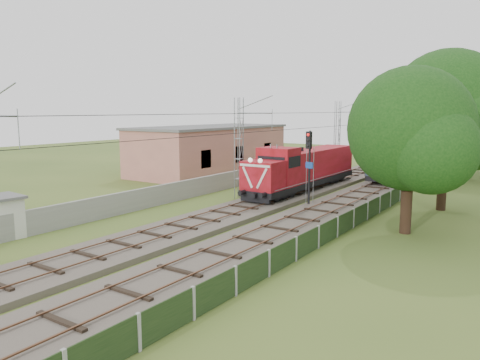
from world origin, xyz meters
The scene contains 13 objects.
ground centered at (0.00, 0.00, 0.00)m, with size 140.00×140.00×0.00m, color #415A22.
track_main centered at (0.00, 7.00, 0.18)m, with size 4.20×70.00×0.45m.
track_side centered at (5.00, 20.00, 0.18)m, with size 4.20×80.00×0.45m.
catenary centered at (-2.95, 12.00, 4.05)m, with size 3.31×70.00×8.00m.
boundary_wall centered at (-6.50, 12.00, 0.75)m, with size 0.25×40.00×1.50m, color #9E9E99.
station_building centered at (-15.00, 24.00, 2.63)m, with size 8.40×20.40×5.22m.
fence centered at (8.00, 3.00, 0.60)m, with size 0.12×32.00×1.20m.
locomotive centered at (0.00, 17.39, 2.12)m, with size 2.79×15.92×4.04m.
coach_rake centered at (5.00, 76.47, 2.41)m, with size 2.88×107.63×3.33m.
signal_post centered at (3.21, 11.76, 3.84)m, with size 0.62×0.48×5.59m.
tree_a centered at (11.00, 8.55, 5.92)m, with size 7.32×6.97×9.49m.
tree_b centered at (11.43, 16.44, 6.98)m, with size 8.63×8.22×11.19m.
tree_c centered at (10.32, 33.83, 6.18)m, with size 7.64×7.28×9.91m.
Camera 1 is at (17.65, -18.51, 7.05)m, focal length 35.00 mm.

